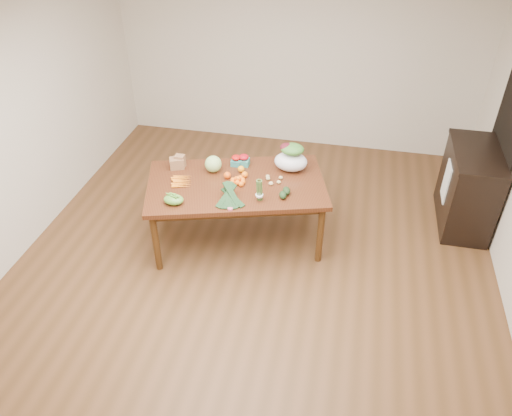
% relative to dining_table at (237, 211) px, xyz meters
% --- Properties ---
extents(floor, '(6.00, 6.00, 0.00)m').
position_rel_dining_table_xyz_m(floor, '(0.27, -0.59, -0.38)').
color(floor, brown).
rests_on(floor, ground).
extents(ceiling, '(5.00, 6.00, 0.02)m').
position_rel_dining_table_xyz_m(ceiling, '(0.27, -0.59, 2.33)').
color(ceiling, white).
rests_on(ceiling, room_walls).
extents(room_walls, '(5.02, 6.02, 2.70)m').
position_rel_dining_table_xyz_m(room_walls, '(0.27, -0.59, 0.97)').
color(room_walls, beige).
rests_on(room_walls, floor).
extents(dining_table, '(2.06, 1.51, 0.75)m').
position_rel_dining_table_xyz_m(dining_table, '(0.00, 0.00, 0.00)').
color(dining_table, '#4F2812').
rests_on(dining_table, floor).
extents(doorway_dark, '(0.02, 1.00, 2.10)m').
position_rel_dining_table_xyz_m(doorway_dark, '(2.75, 1.01, 0.68)').
color(doorway_dark, black).
rests_on(doorway_dark, floor).
extents(cabinet, '(0.52, 1.02, 0.94)m').
position_rel_dining_table_xyz_m(cabinet, '(2.49, 0.86, 0.10)').
color(cabinet, black).
rests_on(cabinet, floor).
extents(dish_towel, '(0.02, 0.28, 0.45)m').
position_rel_dining_table_xyz_m(dish_towel, '(2.23, 0.81, 0.18)').
color(dish_towel, white).
rests_on(dish_towel, cabinet).
extents(paper_bag, '(0.24, 0.22, 0.14)m').
position_rel_dining_table_xyz_m(paper_bag, '(-0.70, 0.15, 0.45)').
color(paper_bag, olive).
rests_on(paper_bag, dining_table).
extents(cabbage, '(0.18, 0.18, 0.18)m').
position_rel_dining_table_xyz_m(cabbage, '(-0.29, 0.17, 0.47)').
color(cabbage, '#B8DA7E').
rests_on(cabbage, dining_table).
extents(strawberry_basket_a, '(0.13, 0.13, 0.10)m').
position_rel_dining_table_xyz_m(strawberry_basket_a, '(-0.08, 0.35, 0.42)').
color(strawberry_basket_a, red).
rests_on(strawberry_basket_a, dining_table).
extents(strawberry_basket_b, '(0.14, 0.14, 0.10)m').
position_rel_dining_table_xyz_m(strawberry_basket_b, '(-0.00, 0.37, 0.43)').
color(strawberry_basket_b, '#AF0B1E').
rests_on(strawberry_basket_b, dining_table).
extents(orange_a, '(0.08, 0.08, 0.08)m').
position_rel_dining_table_xyz_m(orange_a, '(-0.11, 0.06, 0.41)').
color(orange_a, '#F1560E').
rests_on(orange_a, dining_table).
extents(orange_b, '(0.07, 0.07, 0.07)m').
position_rel_dining_table_xyz_m(orange_b, '(0.00, 0.22, 0.41)').
color(orange_b, orange).
rests_on(orange_b, dining_table).
extents(orange_c, '(0.07, 0.07, 0.07)m').
position_rel_dining_table_xyz_m(orange_c, '(0.06, 0.12, 0.41)').
color(orange_c, orange).
rests_on(orange_c, dining_table).
extents(mandarin_cluster, '(0.22, 0.22, 0.09)m').
position_rel_dining_table_xyz_m(mandarin_cluster, '(0.02, -0.00, 0.42)').
color(mandarin_cluster, orange).
rests_on(mandarin_cluster, dining_table).
extents(carrots, '(0.28, 0.30, 0.03)m').
position_rel_dining_table_xyz_m(carrots, '(-0.56, -0.11, 0.39)').
color(carrots, orange).
rests_on(carrots, dining_table).
extents(snap_pea_bag, '(0.20, 0.15, 0.09)m').
position_rel_dining_table_xyz_m(snap_pea_bag, '(-0.51, -0.49, 0.42)').
color(snap_pea_bag, '#69A337').
rests_on(snap_pea_bag, dining_table).
extents(kale_bunch, '(0.42, 0.47, 0.16)m').
position_rel_dining_table_xyz_m(kale_bunch, '(0.03, -0.38, 0.45)').
color(kale_bunch, black).
rests_on(kale_bunch, dining_table).
extents(asparagus_bundle, '(0.11, 0.13, 0.26)m').
position_rel_dining_table_xyz_m(asparagus_bundle, '(0.30, -0.26, 0.50)').
color(asparagus_bundle, '#5E863D').
rests_on(asparagus_bundle, dining_table).
extents(potato_a, '(0.05, 0.04, 0.04)m').
position_rel_dining_table_xyz_m(potato_a, '(0.32, 0.12, 0.40)').
color(potato_a, tan).
rests_on(potato_a, dining_table).
extents(potato_b, '(0.05, 0.04, 0.04)m').
position_rel_dining_table_xyz_m(potato_b, '(0.37, 0.03, 0.40)').
color(potato_b, '#DDBB7F').
rests_on(potato_b, dining_table).
extents(potato_c, '(0.05, 0.04, 0.04)m').
position_rel_dining_table_xyz_m(potato_c, '(0.45, 0.17, 0.39)').
color(potato_c, tan).
rests_on(potato_c, dining_table).
extents(potato_d, '(0.04, 0.04, 0.04)m').
position_rel_dining_table_xyz_m(potato_d, '(0.31, 0.16, 0.39)').
color(potato_d, '#CEBB76').
rests_on(potato_d, dining_table).
extents(potato_e, '(0.05, 0.04, 0.04)m').
position_rel_dining_table_xyz_m(potato_e, '(0.44, 0.08, 0.39)').
color(potato_e, '#D7C37C').
rests_on(potato_e, dining_table).
extents(avocado_a, '(0.10, 0.12, 0.07)m').
position_rel_dining_table_xyz_m(avocado_a, '(0.52, -0.17, 0.41)').
color(avocado_a, black).
rests_on(avocado_a, dining_table).
extents(avocado_b, '(0.11, 0.13, 0.08)m').
position_rel_dining_table_xyz_m(avocado_b, '(0.55, -0.09, 0.41)').
color(avocado_b, black).
rests_on(avocado_b, dining_table).
extents(salad_bag, '(0.42, 0.36, 0.28)m').
position_rel_dining_table_xyz_m(salad_bag, '(0.52, 0.38, 0.51)').
color(salad_bag, white).
rests_on(salad_bag, dining_table).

